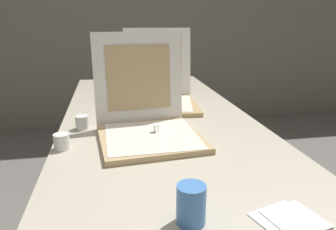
# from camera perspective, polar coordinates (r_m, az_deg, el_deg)

# --- Properties ---
(wall_back) EXTENTS (10.00, 0.10, 2.60)m
(wall_back) POSITION_cam_1_polar(r_m,az_deg,el_deg) (3.72, -7.39, 18.19)
(wall_back) COLOR gray
(wall_back) RESTS_ON ground
(table) EXTENTS (0.89, 2.10, 0.76)m
(table) POSITION_cam_1_polar(r_m,az_deg,el_deg) (1.56, -1.77, -2.22)
(table) COLOR #BCB29E
(table) RESTS_ON ground
(pizza_box_front) EXTENTS (0.42, 0.45, 0.41)m
(pizza_box_front) POSITION_cam_1_polar(r_m,az_deg,el_deg) (1.29, -3.66, -1.42)
(pizza_box_front) COLOR tan
(pizza_box_front) RESTS_ON table
(pizza_box_middle) EXTENTS (0.42, 0.47, 0.40)m
(pizza_box_middle) POSITION_cam_1_polar(r_m,az_deg,el_deg) (1.74, -1.48, 3.61)
(pizza_box_middle) COLOR tan
(pizza_box_middle) RESTS_ON table
(cup_white_near_left) EXTENTS (0.06, 0.06, 0.06)m
(cup_white_near_left) POSITION_cam_1_polar(r_m,az_deg,el_deg) (1.24, -18.39, -4.51)
(cup_white_near_left) COLOR white
(cup_white_near_left) RESTS_ON table
(cup_white_far) EXTENTS (0.06, 0.06, 0.06)m
(cup_white_far) POSITION_cam_1_polar(r_m,az_deg,el_deg) (1.88, -10.00, 3.43)
(cup_white_far) COLOR white
(cup_white_far) RESTS_ON table
(cup_white_near_center) EXTENTS (0.06, 0.06, 0.06)m
(cup_white_near_center) POSITION_cam_1_polar(r_m,az_deg,el_deg) (1.43, -15.02, -1.27)
(cup_white_near_center) COLOR white
(cup_white_near_center) RESTS_ON table
(cup_printed_front) EXTENTS (0.07, 0.07, 0.10)m
(cup_printed_front) POSITION_cam_1_polar(r_m,az_deg,el_deg) (0.77, 4.14, -15.59)
(cup_printed_front) COLOR #477FCC
(cup_printed_front) RESTS_ON table
(napkin_pile) EXTENTS (0.18, 0.16, 0.01)m
(napkin_pile) POSITION_cam_1_polar(r_m,az_deg,el_deg) (0.85, 20.89, -17.05)
(napkin_pile) COLOR white
(napkin_pile) RESTS_ON table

